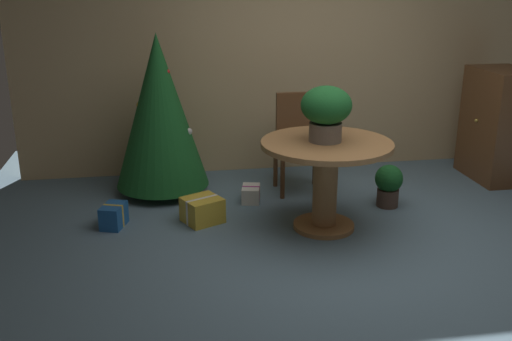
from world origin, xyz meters
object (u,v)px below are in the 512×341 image
Objects in this scene: gift_box_blue at (114,216)px; wooden_cabinet at (499,125)px; flower_vase at (326,109)px; potted_plant at (389,184)px; gift_box_gold at (202,210)px; holiday_tree at (160,111)px; gift_box_cream at (251,194)px; round_dining_table at (326,167)px; wooden_chair_far at (298,135)px.

gift_box_blue is 3.96m from wooden_cabinet.
flower_vase reaches higher than gift_box_blue.
gift_box_blue is at bearing -178.43° from potted_plant.
potted_plant is at bearing 1.57° from gift_box_blue.
flower_vase is 1.37m from gift_box_gold.
holiday_tree is 5.73× the size of gift_box_cream.
wooden_cabinet reaches higher than round_dining_table.
round_dining_table is 2.70× the size of gift_box_gold.
flower_vase is at bearing -153.30° from potted_plant.
holiday_tree is (-1.31, 1.08, -0.20)m from flower_vase.
gift_box_cream is 1.30m from gift_box_blue.
wooden_chair_far is 1.93m from gift_box_blue.
gift_box_cream is 1.28m from potted_plant.
wooden_cabinet is at bearing 22.90° from potted_plant.
wooden_chair_far reaches higher than potted_plant.
gift_box_blue is at bearing -170.30° from wooden_cabinet.
holiday_tree is 1.35× the size of wooden_cabinet.
holiday_tree reaches higher than wooden_cabinet.
wooden_chair_far is 0.62× the size of holiday_tree.
gift_box_gold is at bearing 164.34° from flower_vase.
gift_box_gold is 1.72m from potted_plant.
wooden_chair_far is at bearing 28.02° from gift_box_cream.
round_dining_table is 2.70× the size of potted_plant.
gift_box_cream is at bearing 125.90° from round_dining_table.
gift_box_gold is 0.75m from gift_box_blue.
gift_box_cream is at bearing -174.18° from wooden_cabinet.
gift_box_gold is at bearing -167.70° from wooden_cabinet.
wooden_chair_far is at bearing 179.88° from wooden_cabinet.
holiday_tree reaches higher than round_dining_table.
gift_box_gold is 0.35× the size of wooden_cabinet.
wooden_cabinet reaches higher than gift_box_blue.
round_dining_table is at bearing -39.57° from holiday_tree.
gift_box_cream is 0.24× the size of wooden_cabinet.
gift_box_gold is at bearing -177.12° from potted_plant.
flower_vase is at bearing -39.31° from holiday_tree.
round_dining_table is 3.61× the size of gift_box_blue.
flower_vase is at bearing -15.66° from gift_box_gold.
wooden_cabinet is (3.45, -0.12, -0.24)m from holiday_tree.
round_dining_table is at bearing -16.48° from gift_box_gold.
wooden_chair_far is at bearing 89.40° from flower_vase.
gift_box_blue is (-0.43, -0.78, -0.72)m from holiday_tree.
flower_vase is at bearing 118.57° from round_dining_table.
wooden_cabinet is at bearing 24.22° from flower_vase.
gift_box_gold is (-1.00, -0.69, -0.44)m from wooden_chair_far.
gift_box_blue is at bearing -118.74° from holiday_tree.
gift_box_blue is (-1.74, 0.30, -0.92)m from flower_vase.
gift_box_cream is (-0.51, -0.27, -0.48)m from wooden_chair_far.
round_dining_table is 0.94× the size of wooden_cabinet.
round_dining_table is at bearing -61.43° from flower_vase.
wooden_chair_far is 2.41× the size of potted_plant.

